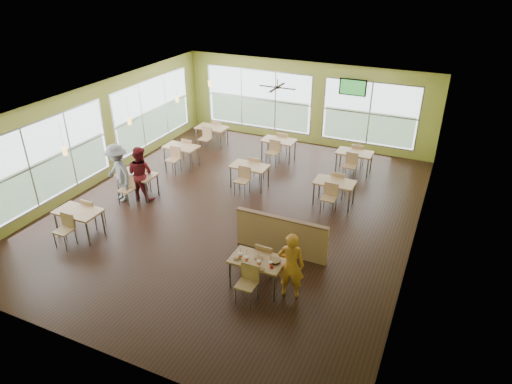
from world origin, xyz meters
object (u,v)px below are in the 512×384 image
main_table (257,264)px  food_basket (275,261)px  half_wall_divider (281,235)px  man_plaid (291,265)px

main_table → food_basket: size_ratio=5.70×
half_wall_divider → food_basket: half_wall_divider is taller
main_table → man_plaid: bearing=3.4°
food_basket → main_table: bearing=-170.2°
main_table → half_wall_divider: size_ratio=0.63×
main_table → man_plaid: 0.80m
man_plaid → food_basket: bearing=-16.8°
half_wall_divider → man_plaid: size_ratio=1.50×
half_wall_divider → man_plaid: bearing=-61.0°
main_table → man_plaid: man_plaid is taller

